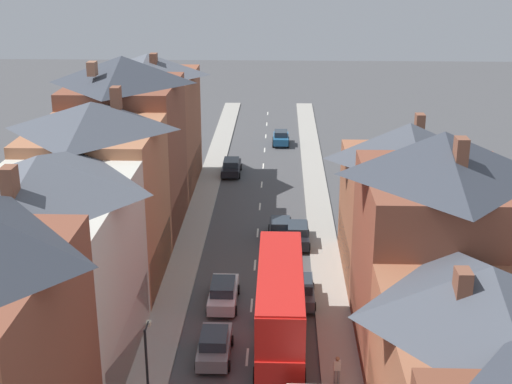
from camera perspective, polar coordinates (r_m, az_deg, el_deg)
name	(u,v)px	position (r m, az deg, el deg)	size (l,w,h in m)	color
pavement_left	(188,252)	(53.44, -5.50, -4.78)	(2.20, 104.00, 0.14)	#A8A399
pavement_right	(325,254)	(53.12, 5.52, -4.94)	(2.20, 104.00, 0.14)	#A8A399
centre_line_dashes	(255,265)	(51.24, -0.09, -5.86)	(0.14, 97.80, 0.01)	silver
terrace_row_left	(55,250)	(39.35, -15.79, -4.47)	(8.00, 70.43, 14.01)	#A36042
terrace_row_right	(487,369)	(31.12, 18.02, -13.32)	(8.00, 51.28, 12.86)	#ADB2B7
double_decker_bus_lead	(280,309)	(39.58, 1.93, -9.37)	(2.74, 10.80, 5.30)	red
car_near_blue	(297,234)	(54.43, 3.33, -3.36)	(1.90, 4.38, 1.69)	black
car_parked_left_a	(280,229)	(55.45, 1.96, -2.95)	(1.90, 3.99, 1.61)	black
car_parked_right_a	(231,167)	(70.75, -1.98, 2.04)	(1.90, 4.54, 1.60)	black
car_mid_black	(300,290)	(46.08, 3.56, -7.80)	(1.90, 4.36, 1.65)	#4C515B
car_parked_left_b	(214,345)	(40.27, -3.34, -12.12)	(1.90, 4.13, 1.65)	gray
car_mid_white	(281,138)	(81.38, 2.00, 4.37)	(1.90, 3.84, 1.67)	#236093
car_parked_right_b	(223,293)	(45.68, -2.64, -8.05)	(1.90, 4.56, 1.64)	silver
pedestrian_far_left	(337,369)	(38.08, 6.50, -13.88)	(0.36, 0.22, 1.61)	gray
street_lamp	(148,372)	(34.00, -8.65, -14.03)	(0.20, 1.12, 5.50)	black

